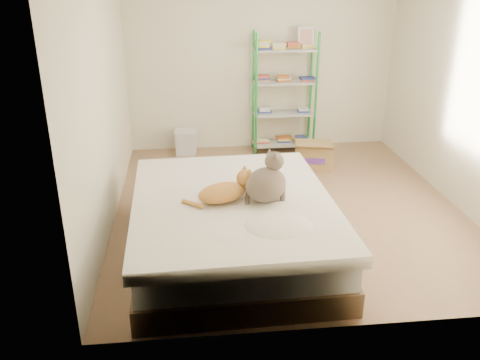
{
  "coord_description": "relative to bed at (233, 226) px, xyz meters",
  "views": [
    {
      "loc": [
        -1.08,
        -5.09,
        2.51
      ],
      "look_at": [
        -0.6,
        -0.65,
        0.62
      ],
      "focal_mm": 38.0,
      "sensor_mm": 36.0,
      "label": 1
    }
  ],
  "objects": [
    {
      "name": "room",
      "position": [
        0.7,
        0.95,
        1.01
      ],
      "size": [
        3.81,
        4.21,
        2.61
      ],
      "color": "#88654A",
      "rests_on": "ground"
    },
    {
      "name": "bed",
      "position": [
        0.0,
        0.0,
        0.0
      ],
      "size": [
        1.84,
        2.28,
        0.57
      ],
      "rotation": [
        0.0,
        0.0,
        0.03
      ],
      "color": "brown",
      "rests_on": "ground"
    },
    {
      "name": "orange_cat",
      "position": [
        -0.1,
        -0.05,
        0.39
      ],
      "size": [
        0.61,
        0.47,
        0.22
      ],
      "primitive_type": null,
      "rotation": [
        0.0,
        0.0,
        0.38
      ],
      "color": "#E69E4D",
      "rests_on": "bed"
    },
    {
      "name": "grey_cat",
      "position": [
        0.29,
        -0.09,
        0.51
      ],
      "size": [
        0.5,
        0.46,
        0.46
      ],
      "primitive_type": null,
      "rotation": [
        0.0,
        0.0,
        1.95
      ],
      "color": "#756350",
      "rests_on": "bed"
    },
    {
      "name": "shelf_unit",
      "position": [
        1.01,
        2.84,
        0.58
      ],
      "size": [
        0.88,
        0.36,
        1.74
      ],
      "color": "green",
      "rests_on": "ground"
    },
    {
      "name": "cardboard_box",
      "position": [
        1.28,
        2.08,
        -0.11
      ],
      "size": [
        0.55,
        0.55,
        0.39
      ],
      "rotation": [
        0.0,
        0.0,
        -0.2
      ],
      "color": "olive",
      "rests_on": "ground"
    },
    {
      "name": "white_bin",
      "position": [
        -0.41,
        2.8,
        -0.11
      ],
      "size": [
        0.33,
        0.3,
        0.35
      ],
      "rotation": [
        0.0,
        0.0,
        -0.1
      ],
      "color": "silver",
      "rests_on": "ground"
    }
  ]
}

